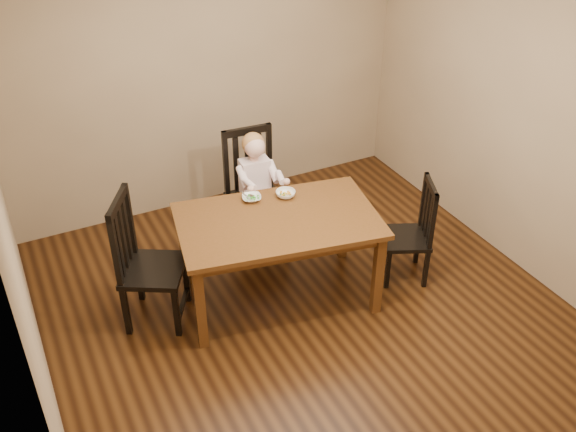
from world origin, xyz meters
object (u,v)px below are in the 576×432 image
bowl_peas (252,198)px  toddler (256,180)px  dining_table (278,228)px  bowl_veg (286,194)px  chair_left (145,263)px  chair_right (411,233)px  chair_child (254,192)px

bowl_peas → toddler: bearing=62.3°
dining_table → bowl_veg: bearing=53.1°
chair_left → chair_right: bearing=107.0°
chair_left → toddler: (1.18, 0.54, 0.15)m
chair_left → bowl_peas: (0.95, 0.11, 0.27)m
bowl_veg → chair_right: bearing=-28.4°
chair_child → chair_right: 1.46m
dining_table → chair_right: size_ratio=1.85×
bowl_veg → chair_left: bearing=-178.5°
bowl_veg → dining_table: bearing=-126.9°
chair_child → bowl_peas: 0.61m
chair_child → bowl_veg: bearing=97.7°
dining_table → toddler: 0.79m
chair_left → toddler: chair_left is taller
bowl_peas → bowl_veg: bowl_veg is taller
chair_right → bowl_veg: chair_right is taller
chair_left → bowl_peas: 0.99m
chair_right → chair_left: bearing=101.8°
dining_table → chair_right: bearing=-11.9°
chair_child → chair_right: bearing=135.9°
bowl_peas → bowl_veg: (0.27, -0.08, 0.01)m
dining_table → toddler: toddler is taller
dining_table → chair_right: chair_right is taller
chair_child → chair_left: (-1.18, -0.60, -0.00)m
dining_table → toddler: bearing=78.6°
chair_left → chair_child: bearing=146.4°
chair_left → toddler: 1.31m
dining_table → bowl_peas: bearing=101.7°
dining_table → bowl_veg: 0.35m
toddler → bowl_peas: (-0.23, -0.44, 0.12)m
toddler → bowl_veg: 0.53m
chair_right → bowl_veg: (-0.94, 0.51, 0.36)m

